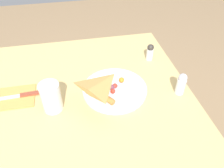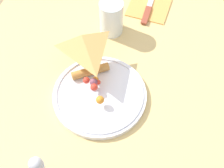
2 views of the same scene
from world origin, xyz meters
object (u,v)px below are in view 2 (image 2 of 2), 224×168
(dining_table, at_px, (116,77))
(butter_knife, at_px, (150,4))
(plate_pizza, at_px, (98,93))
(salt_shaker, at_px, (38,168))
(milk_glass, at_px, (111,19))
(napkin_folded, at_px, (150,3))

(dining_table, relative_size, butter_knife, 4.34)
(plate_pizza, relative_size, salt_shaker, 2.76)
(plate_pizza, xyz_separation_m, milk_glass, (0.25, 0.04, 0.04))
(milk_glass, distance_m, butter_knife, 0.18)
(napkin_folded, bearing_deg, dining_table, 171.57)
(plate_pizza, distance_m, napkin_folded, 0.41)
(plate_pizza, bearing_deg, dining_table, -2.49)
(dining_table, bearing_deg, butter_knife, -8.92)
(butter_knife, bearing_deg, milk_glass, 146.41)
(butter_knife, xyz_separation_m, salt_shaker, (-0.66, 0.10, 0.04))
(napkin_folded, distance_m, salt_shaker, 0.68)
(dining_table, distance_m, napkin_folded, 0.28)
(napkin_folded, height_order, salt_shaker, salt_shaker)
(salt_shaker, bearing_deg, milk_glass, -1.40)
(napkin_folded, xyz_separation_m, butter_knife, (-0.01, -0.00, 0.00))
(dining_table, xyz_separation_m, plate_pizza, (-0.15, 0.01, 0.12))
(plate_pizza, height_order, butter_knife, plate_pizza)
(milk_glass, relative_size, napkin_folded, 0.72)
(butter_knife, bearing_deg, dining_table, 168.55)
(dining_table, bearing_deg, plate_pizza, 177.51)
(dining_table, distance_m, salt_shaker, 0.44)
(plate_pizza, bearing_deg, salt_shaker, 167.94)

